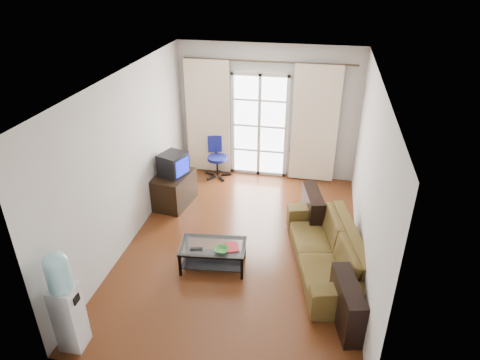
% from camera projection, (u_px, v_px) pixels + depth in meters
% --- Properties ---
extents(floor, '(5.20, 5.20, 0.00)m').
position_uv_depth(floor, '(242.00, 244.00, 6.91)').
color(floor, brown).
rests_on(floor, ground).
extents(ceiling, '(5.20, 5.20, 0.00)m').
position_uv_depth(ceiling, '(243.00, 79.00, 5.64)').
color(ceiling, white).
rests_on(ceiling, wall_back).
extents(wall_back, '(3.60, 0.02, 2.70)m').
position_uv_depth(wall_back, '(267.00, 113.00, 8.53)').
color(wall_back, beige).
rests_on(wall_back, floor).
extents(wall_front, '(3.60, 0.02, 2.70)m').
position_uv_depth(wall_front, '(190.00, 291.00, 4.02)').
color(wall_front, beige).
rests_on(wall_front, floor).
extents(wall_left, '(0.02, 5.20, 2.70)m').
position_uv_depth(wall_left, '(128.00, 160.00, 6.59)').
color(wall_left, beige).
rests_on(wall_left, floor).
extents(wall_right, '(0.02, 5.20, 2.70)m').
position_uv_depth(wall_right, '(369.00, 181.00, 5.96)').
color(wall_right, beige).
rests_on(wall_right, floor).
extents(french_door, '(1.16, 0.06, 2.15)m').
position_uv_depth(french_door, '(259.00, 126.00, 8.63)').
color(french_door, white).
rests_on(french_door, wall_back).
extents(curtain_rod, '(3.30, 0.04, 0.04)m').
position_uv_depth(curtain_rod, '(268.00, 62.00, 7.96)').
color(curtain_rod, '#4C3F2D').
rests_on(curtain_rod, wall_back).
extents(curtain_left, '(0.90, 0.07, 2.35)m').
position_uv_depth(curtain_left, '(208.00, 118.00, 8.70)').
color(curtain_left, '#FFEECD').
rests_on(curtain_left, curtain_rod).
extents(curtain_right, '(0.90, 0.07, 2.35)m').
position_uv_depth(curtain_right, '(315.00, 125.00, 8.33)').
color(curtain_right, '#FFEECD').
rests_on(curtain_right, curtain_rod).
extents(radiator, '(0.64, 0.12, 0.64)m').
position_uv_depth(radiator, '(304.00, 164.00, 8.78)').
color(radiator, gray).
rests_on(radiator, floor).
extents(sofa, '(2.62, 1.89, 0.65)m').
position_uv_depth(sofa, '(327.00, 249.00, 6.28)').
color(sofa, brown).
rests_on(sofa, floor).
extents(coffee_table, '(1.01, 0.65, 0.39)m').
position_uv_depth(coffee_table, '(213.00, 253.00, 6.31)').
color(coffee_table, silver).
rests_on(coffee_table, floor).
extents(bowl, '(0.24, 0.24, 0.05)m').
position_uv_depth(bowl, '(221.00, 250.00, 6.11)').
color(bowl, '#2F8233').
rests_on(bowl, coffee_table).
extents(book, '(0.34, 0.36, 0.02)m').
position_uv_depth(book, '(226.00, 248.00, 6.17)').
color(book, '#B23815').
rests_on(book, coffee_table).
extents(remote, '(0.18, 0.09, 0.02)m').
position_uv_depth(remote, '(196.00, 249.00, 6.15)').
color(remote, black).
rests_on(remote, coffee_table).
extents(tv_stand, '(0.67, 0.91, 0.61)m').
position_uv_depth(tv_stand, '(174.00, 189.00, 7.89)').
color(tv_stand, black).
rests_on(tv_stand, floor).
extents(crt_tv, '(0.55, 0.56, 0.41)m').
position_uv_depth(crt_tv, '(172.00, 164.00, 7.67)').
color(crt_tv, black).
rests_on(crt_tv, tv_stand).
extents(task_chair, '(0.74, 0.74, 0.84)m').
position_uv_depth(task_chair, '(217.00, 165.00, 8.93)').
color(task_chair, black).
rests_on(task_chair, floor).
extents(water_cooler, '(0.30, 0.28, 1.37)m').
position_uv_depth(water_cooler, '(65.00, 299.00, 4.81)').
color(water_cooler, silver).
rests_on(water_cooler, floor).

